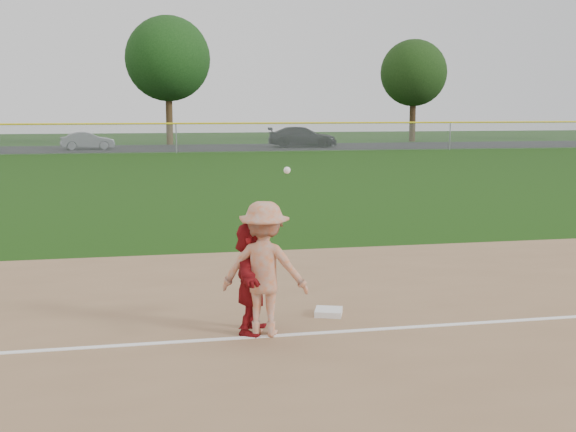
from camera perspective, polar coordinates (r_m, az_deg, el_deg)
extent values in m
plane|color=#163B0B|center=(10.73, 1.61, -8.06)|extent=(160.00, 160.00, 0.00)
cube|color=white|center=(9.98, 2.66, -9.20)|extent=(60.00, 0.10, 0.01)
cube|color=black|center=(56.15, -9.09, 5.33)|extent=(120.00, 10.00, 0.01)
cube|color=white|center=(10.82, 3.22, -7.58)|extent=(0.50, 0.50, 0.09)
imported|color=maroon|center=(9.84, -2.88, -4.86)|extent=(0.91, 1.49, 1.53)
imported|color=slate|center=(55.52, -15.57, 5.75)|extent=(4.03, 1.92, 1.27)
imported|color=black|center=(56.83, 1.14, 6.27)|extent=(5.70, 2.99, 1.58)
imported|color=#A9A9AB|center=(9.69, -1.87, -4.19)|extent=(1.34, 1.04, 1.82)
sphere|color=white|center=(9.95, -0.07, 3.64)|extent=(0.10, 0.10, 0.10)
plane|color=#999EA0|center=(50.11, -8.82, 6.09)|extent=(110.00, 0.00, 110.00)
cylinder|color=yellow|center=(50.08, -8.85, 7.24)|extent=(110.00, 0.12, 0.12)
cylinder|color=gray|center=(50.11, -8.82, 6.09)|extent=(0.08, 0.08, 2.00)
cylinder|color=gray|center=(54.81, 12.68, 6.19)|extent=(0.08, 0.08, 2.00)
cylinder|color=#3D2B16|center=(61.57, -9.36, 7.50)|extent=(0.56, 0.56, 4.10)
sphere|color=#133510|center=(61.69, -9.47, 12.17)|extent=(7.00, 7.00, 7.00)
cylinder|color=#322112|center=(67.38, 9.81, 7.37)|extent=(0.56, 0.56, 3.64)
sphere|color=black|center=(67.44, 9.90, 11.09)|extent=(6.00, 6.00, 6.00)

